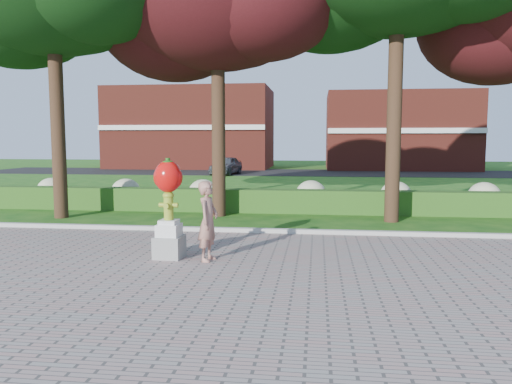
{
  "coord_description": "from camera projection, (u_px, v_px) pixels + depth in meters",
  "views": [
    {
      "loc": [
        1.22,
        -10.09,
        2.52
      ],
      "look_at": [
        -0.15,
        1.0,
        1.34
      ],
      "focal_mm": 35.0,
      "sensor_mm": 36.0,
      "label": 1
    }
  ],
  "objects": [
    {
      "name": "ground",
      "position": [
        257.0,
        261.0,
        10.37
      ],
      "size": [
        100.0,
        100.0,
        0.0
      ],
      "primitive_type": "plane",
      "color": "#154C13",
      "rests_on": "ground"
    },
    {
      "name": "walkway",
      "position": [
        220.0,
        335.0,
        6.42
      ],
      "size": [
        40.0,
        14.0,
        0.04
      ],
      "primitive_type": "cube",
      "color": "gray",
      "rests_on": "ground"
    },
    {
      "name": "curb",
      "position": [
        271.0,
        231.0,
        13.32
      ],
      "size": [
        40.0,
        0.18,
        0.15
      ],
      "primitive_type": "cube",
      "color": "#ADADA5",
      "rests_on": "ground"
    },
    {
      "name": "lawn_hedge",
      "position": [
        282.0,
        201.0,
        17.23
      ],
      "size": [
        24.0,
        0.7,
        0.8
      ],
      "primitive_type": "cube",
      "color": "#224714",
      "rests_on": "ground"
    },
    {
      "name": "hydrangea_row",
      "position": [
        299.0,
        194.0,
        18.14
      ],
      "size": [
        20.1,
        1.1,
        0.99
      ],
      "color": "beige",
      "rests_on": "ground"
    },
    {
      "name": "street",
      "position": [
        301.0,
        172.0,
        38.0
      ],
      "size": [
        50.0,
        8.0,
        0.02
      ],
      "primitive_type": "cube",
      "color": "black",
      "rests_on": "ground"
    },
    {
      "name": "building_left",
      "position": [
        192.0,
        128.0,
        44.78
      ],
      "size": [
        14.0,
        8.0,
        7.0
      ],
      "primitive_type": "cube",
      "color": "maroon",
      "rests_on": "ground"
    },
    {
      "name": "building_right",
      "position": [
        398.0,
        131.0,
        42.61
      ],
      "size": [
        12.0,
        8.0,
        6.4
      ],
      "primitive_type": "cube",
      "color": "maroon",
      "rests_on": "ground"
    },
    {
      "name": "hydrant_sculpture",
      "position": [
        169.0,
        205.0,
        10.4
      ],
      "size": [
        0.61,
        0.6,
        2.1
      ],
      "rotation": [
        0.0,
        0.0,
        -0.05
      ],
      "color": "gray",
      "rests_on": "walkway"
    },
    {
      "name": "woman",
      "position": [
        208.0,
        221.0,
        10.19
      ],
      "size": [
        0.48,
        0.65,
        1.64
      ],
      "primitive_type": "imported",
      "rotation": [
        0.0,
        0.0,
        1.42
      ],
      "color": "#A36D5D",
      "rests_on": "walkway"
    },
    {
      "name": "parked_car",
      "position": [
        226.0,
        165.0,
        35.82
      ],
      "size": [
        2.09,
        4.02,
        1.31
      ],
      "primitive_type": "imported",
      "rotation": [
        0.0,
        0.0,
        -0.15
      ],
      "color": "#414449",
      "rests_on": "street"
    }
  ]
}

